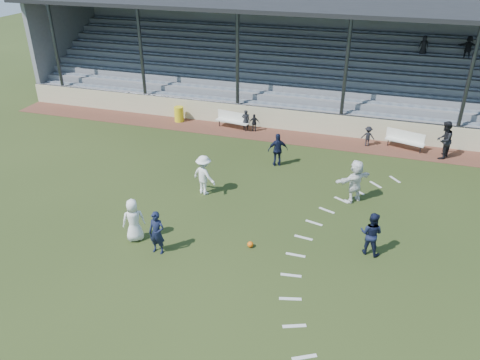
# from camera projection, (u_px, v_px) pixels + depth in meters

# --- Properties ---
(ground) EXTENTS (90.00, 90.00, 0.00)m
(ground) POSITION_uv_depth(u_px,v_px,m) (220.00, 241.00, 17.34)
(ground) COLOR #283616
(ground) RESTS_ON ground
(cinder_track) EXTENTS (34.00, 2.00, 0.02)m
(cinder_track) POSITION_uv_depth(u_px,v_px,m) (282.00, 136.00, 26.18)
(cinder_track) COLOR #572E22
(cinder_track) RESTS_ON ground
(retaining_wall) EXTENTS (34.00, 0.18, 1.20)m
(retaining_wall) POSITION_uv_depth(u_px,v_px,m) (287.00, 120.00, 26.79)
(retaining_wall) COLOR beige
(retaining_wall) RESTS_ON ground
(bench_left) EXTENTS (2.04, 0.77, 0.95)m
(bench_left) POSITION_uv_depth(u_px,v_px,m) (233.00, 119.00, 26.99)
(bench_left) COLOR silver
(bench_left) RESTS_ON cinder_track
(bench_right) EXTENTS (2.03, 1.03, 0.95)m
(bench_right) POSITION_uv_depth(u_px,v_px,m) (405.00, 139.00, 24.42)
(bench_right) COLOR silver
(bench_right) RESTS_ON cinder_track
(trash_bin) EXTENTS (0.56, 0.56, 0.89)m
(trash_bin) POSITION_uv_depth(u_px,v_px,m) (179.00, 114.00, 28.01)
(trash_bin) COLOR yellow
(trash_bin) RESTS_ON cinder_track
(football) EXTENTS (0.23, 0.23, 0.23)m
(football) POSITION_uv_depth(u_px,v_px,m) (250.00, 244.00, 16.97)
(football) COLOR orange
(football) RESTS_ON ground
(player_white_lead) EXTENTS (0.98, 0.90, 1.69)m
(player_white_lead) POSITION_uv_depth(u_px,v_px,m) (134.00, 220.00, 17.06)
(player_white_lead) COLOR white
(player_white_lead) RESTS_ON ground
(player_navy_lead) EXTENTS (0.61, 0.41, 1.64)m
(player_navy_lead) POSITION_uv_depth(u_px,v_px,m) (157.00, 233.00, 16.38)
(player_navy_lead) COLOR black
(player_navy_lead) RESTS_ON ground
(player_navy_mid) EXTENTS (0.92, 0.79, 1.65)m
(player_navy_mid) POSITION_uv_depth(u_px,v_px,m) (371.00, 233.00, 16.34)
(player_navy_mid) COLOR black
(player_navy_mid) RESTS_ON ground
(player_white_wing) EXTENTS (1.32, 1.05, 1.79)m
(player_white_wing) POSITION_uv_depth(u_px,v_px,m) (204.00, 175.00, 20.08)
(player_white_wing) COLOR white
(player_white_wing) RESTS_ON ground
(player_navy_wing) EXTENTS (1.05, 0.77, 1.66)m
(player_navy_wing) POSITION_uv_depth(u_px,v_px,m) (278.00, 150.00, 22.57)
(player_navy_wing) COLOR black
(player_navy_wing) RESTS_ON ground
(player_white_back) EXTENTS (1.64, 1.63, 1.89)m
(player_white_back) POSITION_uv_depth(u_px,v_px,m) (355.00, 181.00, 19.50)
(player_white_back) COLOR white
(player_white_back) RESTS_ON ground
(official) EXTENTS (1.03, 1.14, 1.94)m
(official) POSITION_uv_depth(u_px,v_px,m) (444.00, 140.00, 23.23)
(official) COLOR black
(official) RESTS_ON cinder_track
(sub_left_near) EXTENTS (0.47, 0.33, 1.22)m
(sub_left_near) POSITION_uv_depth(u_px,v_px,m) (246.00, 120.00, 26.66)
(sub_left_near) COLOR black
(sub_left_near) RESTS_ON cinder_track
(sub_left_far) EXTENTS (0.64, 0.38, 1.02)m
(sub_left_far) POSITION_uv_depth(u_px,v_px,m) (254.00, 123.00, 26.57)
(sub_left_far) COLOR black
(sub_left_far) RESTS_ON cinder_track
(sub_right) EXTENTS (0.70, 0.41, 1.08)m
(sub_right) POSITION_uv_depth(u_px,v_px,m) (368.00, 136.00, 24.76)
(sub_right) COLOR black
(sub_right) RESTS_ON cinder_track
(grandstand) EXTENTS (34.60, 9.00, 6.61)m
(grandstand) POSITION_uv_depth(u_px,v_px,m) (304.00, 71.00, 30.00)
(grandstand) COLOR gray
(grandstand) RESTS_ON ground
(penalty_arc) EXTENTS (3.89, 14.63, 0.01)m
(penalty_arc) POSITION_uv_depth(u_px,v_px,m) (332.00, 262.00, 16.26)
(penalty_arc) COLOR silver
(penalty_arc) RESTS_ON ground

